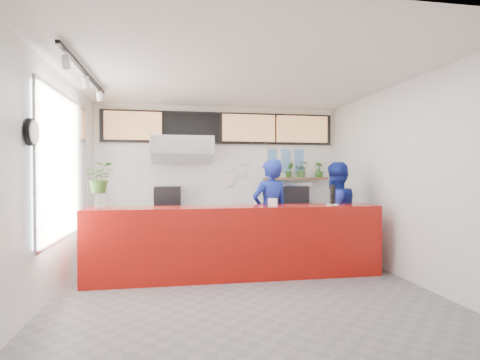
# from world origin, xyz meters

# --- Properties ---
(floor) EXTENTS (5.00, 5.00, 0.00)m
(floor) POSITION_xyz_m (0.00, 0.00, 0.00)
(floor) COLOR slate
(floor) RESTS_ON ground
(ceiling) EXTENTS (5.00, 5.00, 0.00)m
(ceiling) POSITION_xyz_m (0.00, 0.00, 3.00)
(ceiling) COLOR silver
(wall_back) EXTENTS (5.00, 0.00, 5.00)m
(wall_back) POSITION_xyz_m (0.00, 2.50, 1.50)
(wall_back) COLOR white
(wall_back) RESTS_ON ground
(wall_left) EXTENTS (0.00, 5.00, 5.00)m
(wall_left) POSITION_xyz_m (-2.50, 0.00, 1.50)
(wall_left) COLOR white
(wall_left) RESTS_ON ground
(wall_right) EXTENTS (0.00, 5.00, 5.00)m
(wall_right) POSITION_xyz_m (2.50, 0.00, 1.50)
(wall_right) COLOR white
(wall_right) RESTS_ON ground
(service_counter) EXTENTS (4.50, 0.60, 1.10)m
(service_counter) POSITION_xyz_m (0.00, 0.40, 0.55)
(service_counter) COLOR #A4110B
(service_counter) RESTS_ON ground
(cream_band) EXTENTS (5.00, 0.02, 0.80)m
(cream_band) POSITION_xyz_m (0.00, 2.49, 2.60)
(cream_band) COLOR beige
(cream_band) RESTS_ON wall_back
(prep_bench) EXTENTS (1.80, 0.60, 0.90)m
(prep_bench) POSITION_xyz_m (-0.80, 2.20, 0.45)
(prep_bench) COLOR #B2B5BA
(prep_bench) RESTS_ON ground
(panini_oven) EXTENTS (0.51, 0.51, 0.45)m
(panini_oven) POSITION_xyz_m (-1.08, 2.20, 1.13)
(panini_oven) COLOR black
(panini_oven) RESTS_ON prep_bench
(extraction_hood) EXTENTS (1.20, 0.70, 0.35)m
(extraction_hood) POSITION_xyz_m (-0.80, 2.15, 2.15)
(extraction_hood) COLOR #B2B5BA
(extraction_hood) RESTS_ON ceiling
(hood_lip) EXTENTS (1.20, 0.69, 0.31)m
(hood_lip) POSITION_xyz_m (-0.80, 2.15, 1.95)
(hood_lip) COLOR #B2B5BA
(hood_lip) RESTS_ON ceiling
(right_bench) EXTENTS (1.80, 0.60, 0.90)m
(right_bench) POSITION_xyz_m (1.50, 2.20, 0.45)
(right_bench) COLOR #B2B5BA
(right_bench) RESTS_ON ground
(espresso_machine) EXTENTS (0.82, 0.70, 0.45)m
(espresso_machine) POSITION_xyz_m (1.45, 2.20, 1.12)
(espresso_machine) COLOR black
(espresso_machine) RESTS_ON right_bench
(espresso_tray) EXTENTS (0.76, 0.56, 0.07)m
(espresso_tray) POSITION_xyz_m (1.45, 2.20, 1.38)
(espresso_tray) COLOR #B4B7BC
(espresso_tray) RESTS_ON espresso_machine
(herb_shelf) EXTENTS (1.40, 0.18, 0.04)m
(herb_shelf) POSITION_xyz_m (1.60, 2.40, 1.50)
(herb_shelf) COLOR brown
(herb_shelf) RESTS_ON wall_back
(menu_board_far_left) EXTENTS (1.10, 0.10, 0.55)m
(menu_board_far_left) POSITION_xyz_m (-1.75, 2.38, 2.55)
(menu_board_far_left) COLOR tan
(menu_board_far_left) RESTS_ON wall_back
(menu_board_mid_left) EXTENTS (1.10, 0.10, 0.55)m
(menu_board_mid_left) POSITION_xyz_m (-0.59, 2.38, 2.55)
(menu_board_mid_left) COLOR black
(menu_board_mid_left) RESTS_ON wall_back
(menu_board_mid_right) EXTENTS (1.10, 0.10, 0.55)m
(menu_board_mid_right) POSITION_xyz_m (0.57, 2.38, 2.55)
(menu_board_mid_right) COLOR tan
(menu_board_mid_right) RESTS_ON wall_back
(menu_board_far_right) EXTENTS (1.10, 0.10, 0.55)m
(menu_board_far_right) POSITION_xyz_m (1.73, 2.38, 2.55)
(menu_board_far_right) COLOR tan
(menu_board_far_right) RESTS_ON wall_back
(soffit) EXTENTS (4.80, 0.04, 0.65)m
(soffit) POSITION_xyz_m (0.00, 2.46, 2.55)
(soffit) COLOR black
(soffit) RESTS_ON wall_back
(window_pane) EXTENTS (0.04, 2.20, 1.90)m
(window_pane) POSITION_xyz_m (-2.47, 0.30, 1.70)
(window_pane) COLOR silver
(window_pane) RESTS_ON wall_left
(window_frame) EXTENTS (0.03, 2.30, 2.00)m
(window_frame) POSITION_xyz_m (-2.45, 0.30, 1.70)
(window_frame) COLOR #B2B5BA
(window_frame) RESTS_ON wall_left
(wall_clock_rim) EXTENTS (0.05, 0.30, 0.30)m
(wall_clock_rim) POSITION_xyz_m (-2.46, -0.90, 2.05)
(wall_clock_rim) COLOR black
(wall_clock_rim) RESTS_ON wall_left
(wall_clock_face) EXTENTS (0.02, 0.26, 0.26)m
(wall_clock_face) POSITION_xyz_m (-2.43, -0.90, 2.05)
(wall_clock_face) COLOR white
(wall_clock_face) RESTS_ON wall_left
(track_rail) EXTENTS (0.05, 2.40, 0.04)m
(track_rail) POSITION_xyz_m (-2.10, 0.00, 2.94)
(track_rail) COLOR black
(track_rail) RESTS_ON ceiling
(dec_plate_a) EXTENTS (0.24, 0.03, 0.24)m
(dec_plate_a) POSITION_xyz_m (0.15, 2.47, 1.75)
(dec_plate_a) COLOR silver
(dec_plate_a) RESTS_ON wall_back
(dec_plate_b) EXTENTS (0.24, 0.03, 0.24)m
(dec_plate_b) POSITION_xyz_m (0.45, 2.47, 1.65)
(dec_plate_b) COLOR silver
(dec_plate_b) RESTS_ON wall_back
(dec_plate_c) EXTENTS (0.24, 0.03, 0.24)m
(dec_plate_c) POSITION_xyz_m (0.15, 2.47, 1.45)
(dec_plate_c) COLOR silver
(dec_plate_c) RESTS_ON wall_back
(dec_plate_d) EXTENTS (0.24, 0.03, 0.24)m
(dec_plate_d) POSITION_xyz_m (0.50, 2.47, 1.90)
(dec_plate_d) COLOR silver
(dec_plate_d) RESTS_ON wall_back
(photo_frame_a) EXTENTS (0.20, 0.02, 0.25)m
(photo_frame_a) POSITION_xyz_m (1.10, 2.48, 2.00)
(photo_frame_a) COLOR #598CBF
(photo_frame_a) RESTS_ON wall_back
(photo_frame_b) EXTENTS (0.20, 0.02, 0.25)m
(photo_frame_b) POSITION_xyz_m (1.40, 2.48, 2.00)
(photo_frame_b) COLOR #598CBF
(photo_frame_b) RESTS_ON wall_back
(photo_frame_c) EXTENTS (0.20, 0.02, 0.25)m
(photo_frame_c) POSITION_xyz_m (1.70, 2.48, 2.00)
(photo_frame_c) COLOR #598CBF
(photo_frame_c) RESTS_ON wall_back
(photo_frame_d) EXTENTS (0.20, 0.02, 0.25)m
(photo_frame_d) POSITION_xyz_m (1.10, 2.48, 1.75)
(photo_frame_d) COLOR #598CBF
(photo_frame_d) RESTS_ON wall_back
(photo_frame_e) EXTENTS (0.20, 0.02, 0.25)m
(photo_frame_e) POSITION_xyz_m (1.40, 2.48, 1.75)
(photo_frame_e) COLOR #598CBF
(photo_frame_e) RESTS_ON wall_back
(photo_frame_f) EXTENTS (0.20, 0.02, 0.25)m
(photo_frame_f) POSITION_xyz_m (1.70, 2.48, 1.75)
(photo_frame_f) COLOR #598CBF
(photo_frame_f) RESTS_ON wall_back
(staff_center) EXTENTS (0.78, 0.62, 1.85)m
(staff_center) POSITION_xyz_m (0.66, 0.91, 0.93)
(staff_center) COLOR navy
(staff_center) RESTS_ON ground
(staff_right) EXTENTS (1.06, 0.94, 1.80)m
(staff_right) POSITION_xyz_m (1.81, 0.86, 0.90)
(staff_right) COLOR navy
(staff_right) RESTS_ON ground
(herb_a) EXTENTS (0.21, 0.17, 0.34)m
(herb_a) POSITION_xyz_m (1.05, 2.40, 1.69)
(herb_a) COLOR #326724
(herb_a) RESTS_ON herb_shelf
(herb_b) EXTENTS (0.20, 0.17, 0.32)m
(herb_b) POSITION_xyz_m (1.46, 2.40, 1.68)
(herb_b) COLOR #326724
(herb_b) RESTS_ON herb_shelf
(herb_c) EXTENTS (0.38, 0.36, 0.33)m
(herb_c) POSITION_xyz_m (1.73, 2.40, 1.69)
(herb_c) COLOR #326724
(herb_c) RESTS_ON herb_shelf
(herb_d) EXTENTS (0.22, 0.21, 0.33)m
(herb_d) POSITION_xyz_m (2.12, 2.40, 1.69)
(herb_d) COLOR #326724
(herb_d) RESTS_ON herb_shelf
(glass_vase) EXTENTS (0.20, 0.20, 0.19)m
(glass_vase) POSITION_xyz_m (-2.00, 0.39, 1.20)
(glass_vase) COLOR silver
(glass_vase) RESTS_ON service_counter
(basil_vase) EXTENTS (0.44, 0.39, 0.45)m
(basil_vase) POSITION_xyz_m (-2.00, 0.39, 1.54)
(basil_vase) COLOR #326724
(basil_vase) RESTS_ON glass_vase
(napkin_holder) EXTENTS (0.16, 0.13, 0.12)m
(napkin_holder) POSITION_xyz_m (0.54, 0.31, 1.16)
(napkin_holder) COLOR white
(napkin_holder) RESTS_ON service_counter
(white_plate) EXTENTS (0.25, 0.25, 0.01)m
(white_plate) POSITION_xyz_m (1.55, 0.39, 1.11)
(white_plate) COLOR white
(white_plate) RESTS_ON service_counter
(pepper_mill) EXTENTS (0.10, 0.10, 0.31)m
(pepper_mill) POSITION_xyz_m (1.55, 0.39, 1.27)
(pepper_mill) COLOR black
(pepper_mill) RESTS_ON white_plate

